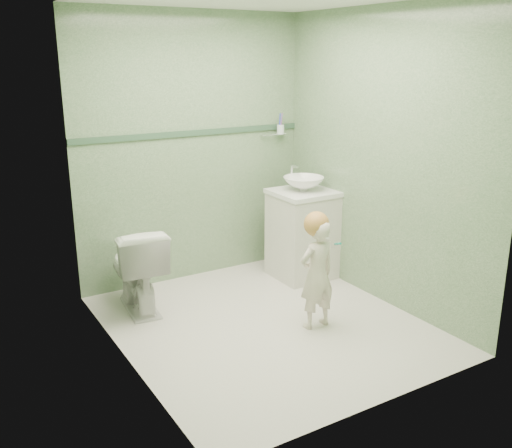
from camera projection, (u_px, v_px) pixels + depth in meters
ground at (266, 324)px, 4.45m from camera, size 2.50×2.50×0.00m
room_shell at (267, 173)px, 4.11m from camera, size 2.50×2.54×2.40m
trim_stripe at (193, 133)px, 5.08m from camera, size 2.20×0.02×0.05m
vanity at (302, 235)px, 5.33m from camera, size 0.52×0.50×0.80m
counter at (303, 193)px, 5.21m from camera, size 0.54×0.52×0.04m
basin at (304, 184)px, 5.18m from camera, size 0.37×0.37×0.13m
faucet at (292, 172)px, 5.31m from camera, size 0.03×0.13×0.18m
cup_holder at (280, 129)px, 5.48m from camera, size 0.26×0.07×0.21m
toilet at (137, 268)px, 4.63m from camera, size 0.47×0.74×0.71m
toddler at (317, 275)px, 4.30m from camera, size 0.32×0.21×0.85m
hair_cap at (316, 224)px, 4.21m from camera, size 0.19×0.19×0.19m
teal_toothbrush at (337, 243)px, 4.16m from camera, size 0.11×0.13×0.08m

